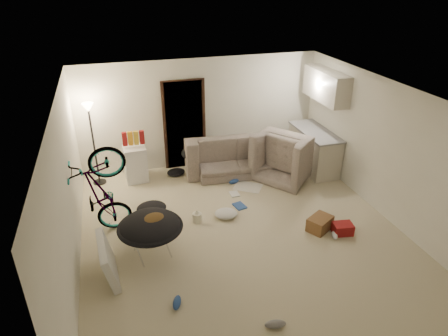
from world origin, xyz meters
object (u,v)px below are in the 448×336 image
object	(u,v)px
bicycle	(104,211)
juicer	(197,217)
sofa	(234,156)
drink_case_b	(343,229)
tv_box	(108,260)
armchair	(289,158)
saucer_chair	(151,232)
drink_case_a	(320,224)
kitchen_counter	(314,150)
mini_fridge	(136,164)
floor_lamp	(91,127)

from	to	relation	value
bicycle	juicer	xyz separation A→B (m)	(1.61, -0.09, -0.36)
sofa	drink_case_b	size ratio (longest dim) A/B	6.77
tv_box	drink_case_b	size ratio (longest dim) A/B	2.69
armchair	bicycle	xyz separation A→B (m)	(-4.04, -1.18, 0.07)
saucer_chair	tv_box	size ratio (longest dim) A/B	1.15
tv_box	drink_case_a	world-z (taller)	tv_box
kitchen_counter	mini_fridge	size ratio (longest dim) A/B	1.90
sofa	kitchen_counter	bearing A→B (deg)	169.93
mini_fridge	juicer	distance (m)	2.19
drink_case_a	juicer	distance (m)	2.23
tv_box	floor_lamp	bearing A→B (deg)	87.80
floor_lamp	kitchen_counter	bearing A→B (deg)	-7.66
mini_fridge	sofa	bearing A→B (deg)	-5.13
bicycle	drink_case_a	xyz separation A→B (m)	(3.67, -0.97, -0.33)
saucer_chair	drink_case_a	distance (m)	2.99
sofa	juicer	distance (m)	2.31
mini_fridge	saucer_chair	xyz separation A→B (m)	(-0.01, -2.69, 0.05)
kitchen_counter	mini_fridge	distance (m)	4.06
sofa	saucer_chair	world-z (taller)	saucer_chair
saucer_chair	juicer	size ratio (longest dim) A/B	4.20
floor_lamp	sofa	size ratio (longest dim) A/B	0.79
armchair	mini_fridge	bearing A→B (deg)	40.86
drink_case_b	juicer	xyz separation A→B (m)	(-2.39, 1.10, 0.00)
kitchen_counter	armchair	bearing A→B (deg)	-167.40
mini_fridge	saucer_chair	distance (m)	2.69
sofa	bicycle	size ratio (longest dim) A/B	1.31
armchair	tv_box	size ratio (longest dim) A/B	1.32
sofa	mini_fridge	xyz separation A→B (m)	(-2.23, 0.10, 0.06)
saucer_chair	floor_lamp	bearing A→B (deg)	105.88
floor_lamp	juicer	size ratio (longest dim) A/B	7.25
floor_lamp	drink_case_b	bearing A→B (deg)	-37.74
sofa	floor_lamp	bearing A→B (deg)	0.20
kitchen_counter	bicycle	bearing A→B (deg)	-164.30
armchair	drink_case_a	xyz separation A→B (m)	(-0.38, -2.15, -0.27)
kitchen_counter	drink_case_a	bearing A→B (deg)	-114.83
sofa	mini_fridge	size ratio (longest dim) A/B	2.91
tv_box	bicycle	bearing A→B (deg)	85.96
tv_box	juicer	bearing A→B (deg)	28.83
saucer_chair	drink_case_b	bearing A→B (deg)	-6.64
mini_fridge	drink_case_b	world-z (taller)	mini_fridge
kitchen_counter	sofa	size ratio (longest dim) A/B	0.65
bicycle	drink_case_b	size ratio (longest dim) A/B	5.17
armchair	bicycle	bearing A→B (deg)	68.98
drink_case_b	bicycle	bearing A→B (deg)	172.66
mini_fridge	tv_box	size ratio (longest dim) A/B	0.86
bicycle	tv_box	world-z (taller)	bicycle
drink_case_a	armchair	bearing A→B (deg)	49.40
armchair	tv_box	bearing A→B (deg)	82.52
bicycle	mini_fridge	xyz separation A→B (m)	(0.71, 1.88, -0.07)
mini_fridge	drink_case_b	size ratio (longest dim) A/B	2.33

